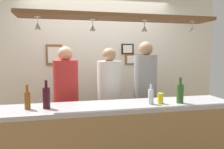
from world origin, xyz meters
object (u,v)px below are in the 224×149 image
at_px(drink_can, 160,98).
at_px(picture_frame_lower_pair, 133,59).
at_px(person_left_red_shirt, 66,95).
at_px(picture_frame_caricature, 54,55).
at_px(bottle_champagne_green, 180,93).
at_px(person_middle_white_patterned_shirt, 109,94).
at_px(bottle_beer_amber_tall, 27,100).
at_px(person_right_grey_shirt, 145,89).
at_px(bottle_soda_clear, 151,96).
at_px(picture_frame_upper_small, 128,49).
at_px(bottle_wine_dark_red, 46,97).

height_order(drink_can, picture_frame_lower_pair, picture_frame_lower_pair).
distance_m(person_left_red_shirt, picture_frame_lower_pair, 1.47).
bearing_deg(picture_frame_caricature, bottle_champagne_green, -46.08).
distance_m(person_middle_white_patterned_shirt, bottle_beer_amber_tall, 1.25).
xyz_separation_m(person_right_grey_shirt, bottle_soda_clear, (-0.23, -0.77, 0.04)).
bearing_deg(picture_frame_upper_small, bottle_beer_amber_tall, -136.98).
height_order(person_left_red_shirt, picture_frame_caricature, picture_frame_caricature).
distance_m(person_right_grey_shirt, picture_frame_lower_pair, 0.81).
xyz_separation_m(picture_frame_caricature, picture_frame_upper_small, (1.26, 0.00, 0.10)).
xyz_separation_m(drink_can, picture_frame_lower_pair, (0.16, 1.47, 0.41)).
distance_m(bottle_soda_clear, picture_frame_upper_small, 1.58).
relative_size(bottle_wine_dark_red, bottle_champagne_green, 1.00).
height_order(person_middle_white_patterned_shirt, bottle_beer_amber_tall, person_middle_white_patterned_shirt).
xyz_separation_m(person_middle_white_patterned_shirt, bottle_champagne_green, (0.67, -0.80, 0.13)).
bearing_deg(person_middle_white_patterned_shirt, bottle_champagne_green, -49.96).
relative_size(bottle_champagne_green, picture_frame_upper_small, 1.36).
distance_m(person_right_grey_shirt, bottle_beer_amber_tall, 1.72).
bearing_deg(bottle_soda_clear, picture_frame_caricature, 126.58).
bearing_deg(bottle_soda_clear, bottle_wine_dark_red, 177.21).
bearing_deg(picture_frame_caricature, person_middle_white_patterned_shirt, -42.19).
bearing_deg(bottle_soda_clear, picture_frame_upper_small, 83.44).
height_order(person_left_red_shirt, person_right_grey_shirt, person_right_grey_shirt).
relative_size(bottle_soda_clear, picture_frame_lower_pair, 0.77).
relative_size(picture_frame_caricature, picture_frame_lower_pair, 1.13).
bearing_deg(person_right_grey_shirt, picture_frame_lower_pair, 86.66).
xyz_separation_m(person_left_red_shirt, drink_can, (1.05, -0.77, 0.06)).
bearing_deg(person_left_red_shirt, bottle_soda_clear, -39.67).
bearing_deg(drink_can, bottle_champagne_green, -6.59).
height_order(person_left_red_shirt, drink_can, person_left_red_shirt).
height_order(person_right_grey_shirt, picture_frame_lower_pair, person_right_grey_shirt).
bearing_deg(bottle_beer_amber_tall, bottle_champagne_green, -3.06).
bearing_deg(picture_frame_upper_small, bottle_soda_clear, -96.56).
distance_m(person_left_red_shirt, drink_can, 1.30).
bearing_deg(picture_frame_lower_pair, person_middle_white_patterned_shirt, -130.31).
relative_size(person_right_grey_shirt, bottle_wine_dark_red, 5.88).
bearing_deg(bottle_beer_amber_tall, picture_frame_upper_small, 43.02).
relative_size(person_left_red_shirt, picture_frame_lower_pair, 5.62).
bearing_deg(bottle_champagne_green, drink_can, 173.41).
bearing_deg(drink_can, picture_frame_caricature, 129.43).
relative_size(bottle_champagne_green, picture_frame_lower_pair, 1.00).
xyz_separation_m(person_middle_white_patterned_shirt, person_right_grey_shirt, (0.55, 0.00, 0.06)).
height_order(bottle_champagne_green, picture_frame_upper_small, picture_frame_upper_small).
relative_size(person_left_red_shirt, person_right_grey_shirt, 0.96).
relative_size(person_right_grey_shirt, picture_frame_caricature, 5.19).
relative_size(person_middle_white_patterned_shirt, bottle_champagne_green, 5.57).
height_order(bottle_wine_dark_red, drink_can, bottle_wine_dark_red).
xyz_separation_m(picture_frame_caricature, picture_frame_lower_pair, (1.36, 0.00, -0.08)).
xyz_separation_m(bottle_champagne_green, bottle_soda_clear, (-0.35, 0.03, -0.03)).
xyz_separation_m(person_left_red_shirt, person_middle_white_patterned_shirt, (0.61, -0.00, -0.01)).
bearing_deg(bottle_wine_dark_red, picture_frame_upper_small, 46.99).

